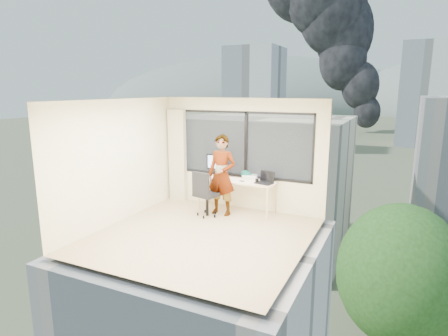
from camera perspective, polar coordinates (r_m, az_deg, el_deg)
The scene contains 24 objects.
floor at distance 7.48m, azimuth -3.33°, elevation -10.10°, with size 4.00×4.00×0.01m, color tan.
ceiling at distance 6.94m, azimuth -3.60°, elevation 10.22°, with size 4.00×4.00×0.01m, color white.
wall_front at distance 5.49m, azimuth -13.59°, elevation -4.33°, with size 4.00×0.01×2.60m, color #F9F1C0.
wall_left at distance 8.23m, azimuth -15.75°, elevation 0.95°, with size 0.01×4.00×2.60m, color #F9F1C0.
wall_right at distance 6.40m, azimuth 12.44°, elevation -1.95°, with size 0.01×4.00×2.60m, color #F9F1C0.
window_wall at distance 8.82m, azimuth 3.09°, elevation 3.57°, with size 3.30×0.16×1.55m, color black, non-canonical shape.
curtain at distance 9.58m, azimuth -7.06°, elevation 1.90°, with size 0.45×0.14×2.30m, color beige.
desk at distance 8.77m, azimuth 1.85°, elevation -4.15°, with size 1.80×0.60×0.75m, color beige.
chair at distance 8.40m, azimuth -2.58°, elevation -3.80°, with size 0.54×0.54×1.06m, color black, non-canonical shape.
person at distance 8.41m, azimuth -0.34°, elevation -1.08°, with size 0.66×0.44×1.82m, color #2D2D33.
monitor at distance 8.98m, azimuth -1.07°, elevation 0.43°, with size 0.53×0.11×0.53m, color black, non-canonical shape.
game_console at distance 8.81m, azimuth 3.99°, elevation -1.31°, with size 0.33×0.27×0.08m, color white.
laptop at distance 8.34m, azimuth 6.11°, elevation -1.55°, with size 0.37×0.39×0.24m, color black, non-canonical shape.
cellphone at distance 8.52m, azimuth 2.73°, elevation -1.98°, with size 0.12×0.05×0.01m, color black.
pen_cup at distance 8.41m, azimuth 5.02°, elevation -1.91°, with size 0.08×0.08×0.10m, color black.
handbag at distance 8.81m, azimuth 3.34°, elevation -0.95°, with size 0.25×0.12×0.19m, color #0B4146.
exterior_ground at distance 127.23m, azimuth 23.66°, elevation 3.35°, with size 400.00×400.00×0.04m, color #515B3D.
near_bldg_a at distance 39.37m, azimuth 6.26°, elevation -2.55°, with size 16.00×12.00×14.00m, color #EBE5C4.
far_tower_a at distance 108.14m, azimuth 4.66°, elevation 10.42°, with size 14.00×14.00×28.00m, color silver.
far_tower_b at distance 126.17m, azimuth 27.91°, elevation 9.76°, with size 13.00×13.00×30.00m, color silver.
far_tower_d at distance 168.54m, azimuth 3.32°, elevation 9.95°, with size 16.00×14.00×22.00m, color silver.
hill_a at distance 349.03m, azimuth 4.70°, elevation 9.15°, with size 288.00×216.00×90.00m, color slate.
tree_a at distance 36.42m, azimuth -8.73°, elevation -8.78°, with size 7.00×7.00×8.00m, color #264B19, non-canonical shape.
tree_b at distance 27.04m, azimuth 24.82°, elevation -16.31°, with size 7.60×7.60×9.00m, color #264B19, non-canonical shape.
Camera 1 is at (3.35, -6.07, 2.81)m, focal length 30.16 mm.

